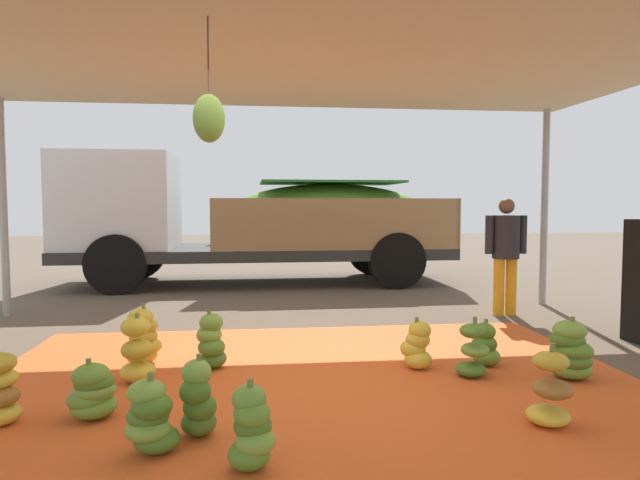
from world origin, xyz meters
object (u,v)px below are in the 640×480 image
object	(u,v)px
banana_bunch_1	(485,345)
banana_bunch_2	(550,392)
banana_bunch_0	(198,401)
banana_bunch_10	(473,352)
banana_bunch_13	(417,346)
banana_bunch_11	(137,352)
banana_bunch_4	(151,419)
banana_bunch_3	(571,351)
banana_bunch_9	(143,338)
banana_bunch_5	(252,429)
banana_bunch_8	(93,392)
cargo_truck_main	(248,218)
banana_bunch_7	(211,343)
banana_bunch_6	(0,391)
worker_0	(506,247)

from	to	relation	value
banana_bunch_1	banana_bunch_2	xyz separation A→B (m)	(-0.14, -1.40, 0.04)
banana_bunch_0	banana_bunch_10	size ratio (longest dim) A/B	1.03
banana_bunch_2	banana_bunch_13	size ratio (longest dim) A/B	1.20
banana_bunch_11	banana_bunch_4	bearing A→B (deg)	-75.41
banana_bunch_3	banana_bunch_10	xyz separation A→B (m)	(-0.81, 0.14, -0.02)
banana_bunch_3	banana_bunch_10	bearing A→B (deg)	170.01
banana_bunch_3	banana_bunch_9	world-z (taller)	banana_bunch_9
banana_bunch_5	banana_bunch_1	bearing A→B (deg)	39.96
banana_bunch_8	banana_bunch_13	size ratio (longest dim) A/B	0.92
banana_bunch_1	banana_bunch_8	distance (m)	3.36
banana_bunch_1	cargo_truck_main	xyz separation A→B (m)	(-2.25, 5.71, 1.04)
banana_bunch_7	banana_bunch_6	bearing A→B (deg)	-139.53
banana_bunch_11	banana_bunch_13	world-z (taller)	banana_bunch_11
banana_bunch_2	banana_bunch_8	distance (m)	3.13
banana_bunch_10	worker_0	xyz separation A→B (m)	(1.48, 2.57, 0.70)
banana_bunch_2	worker_0	xyz separation A→B (m)	(1.37, 3.64, 0.68)
banana_bunch_8	banana_bunch_13	xyz separation A→B (m)	(2.58, 0.90, 0.02)
banana_bunch_1	banana_bunch_8	size ratio (longest dim) A/B	1.00
banana_bunch_11	banana_bunch_10	bearing A→B (deg)	-3.90
banana_bunch_7	worker_0	xyz separation A→B (m)	(3.74, 2.05, 0.68)
banana_bunch_3	banana_bunch_9	bearing A→B (deg)	166.92
banana_bunch_4	banana_bunch_5	distance (m)	0.65
banana_bunch_0	banana_bunch_8	xyz separation A→B (m)	(-0.76, 0.41, -0.05)
banana_bunch_0	cargo_truck_main	world-z (taller)	cargo_truck_main
banana_bunch_7	cargo_truck_main	world-z (taller)	cargo_truck_main
banana_bunch_7	banana_bunch_8	size ratio (longest dim) A/B	1.25
banana_bunch_2	banana_bunch_9	bearing A→B (deg)	149.23
banana_bunch_0	banana_bunch_8	world-z (taller)	banana_bunch_0
cargo_truck_main	banana_bunch_9	bearing A→B (deg)	-99.59
banana_bunch_2	banana_bunch_11	distance (m)	3.21
banana_bunch_6	banana_bunch_10	world-z (taller)	banana_bunch_6
banana_bunch_1	banana_bunch_3	world-z (taller)	banana_bunch_3
banana_bunch_7	banana_bunch_0	bearing A→B (deg)	-88.67
banana_bunch_2	banana_bunch_10	bearing A→B (deg)	95.91
banana_bunch_8	banana_bunch_9	size ratio (longest dim) A/B	0.76
banana_bunch_1	banana_bunch_5	size ratio (longest dim) A/B	0.83
banana_bunch_0	banana_bunch_8	bearing A→B (deg)	151.62
banana_bunch_4	banana_bunch_6	distance (m)	1.25
banana_bunch_1	banana_bunch_13	bearing A→B (deg)	-179.01
banana_bunch_2	banana_bunch_11	xyz separation A→B (m)	(-2.95, 1.26, 0.02)
banana_bunch_9	banana_bunch_10	distance (m)	2.98
worker_0	banana_bunch_8	bearing A→B (deg)	-144.77
banana_bunch_4	cargo_truck_main	world-z (taller)	cargo_truck_main
banana_bunch_3	banana_bunch_10	world-z (taller)	banana_bunch_3
banana_bunch_4	banana_bunch_9	world-z (taller)	banana_bunch_9
banana_bunch_7	banana_bunch_11	xyz separation A→B (m)	(-0.58, -0.32, 0.02)
banana_bunch_1	banana_bunch_10	distance (m)	0.41
banana_bunch_2	banana_bunch_1	bearing A→B (deg)	84.21
banana_bunch_0	banana_bunch_11	world-z (taller)	banana_bunch_11
banana_bunch_2	banana_bunch_8	size ratio (longest dim) A/B	1.30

